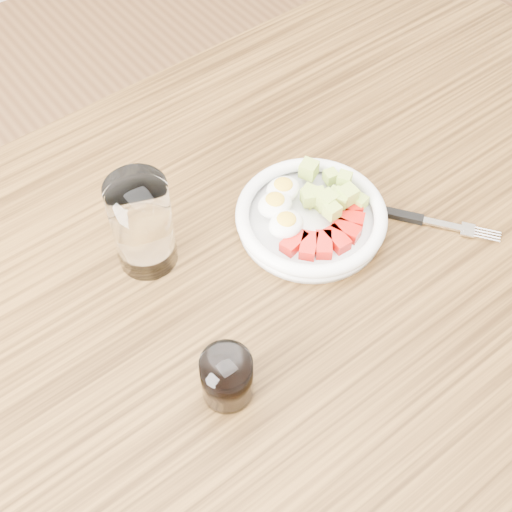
# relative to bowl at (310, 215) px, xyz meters

# --- Properties ---
(ground) EXTENTS (4.00, 4.00, 0.00)m
(ground) POSITION_rel_bowl_xyz_m (-0.10, -0.03, -0.79)
(ground) COLOR brown
(ground) RESTS_ON ground
(dining_table) EXTENTS (1.50, 0.90, 0.77)m
(dining_table) POSITION_rel_bowl_xyz_m (-0.10, -0.03, -0.12)
(dining_table) COLOR brown
(dining_table) RESTS_ON ground
(bowl) EXTENTS (0.22, 0.22, 0.06)m
(bowl) POSITION_rel_bowl_xyz_m (0.00, 0.00, 0.00)
(bowl) COLOR white
(bowl) RESTS_ON dining_table
(fork) EXTENTS (0.14, 0.18, 0.01)m
(fork) POSITION_rel_bowl_xyz_m (0.12, -0.08, -0.02)
(fork) COLOR black
(fork) RESTS_ON dining_table
(water_glass) EXTENTS (0.08, 0.08, 0.15)m
(water_glass) POSITION_rel_bowl_xyz_m (-0.22, 0.09, 0.05)
(water_glass) COLOR white
(water_glass) RESTS_ON dining_table
(coffee_glass) EXTENTS (0.06, 0.06, 0.07)m
(coffee_glass) POSITION_rel_bowl_xyz_m (-0.25, -0.14, 0.02)
(coffee_glass) COLOR white
(coffee_glass) RESTS_ON dining_table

